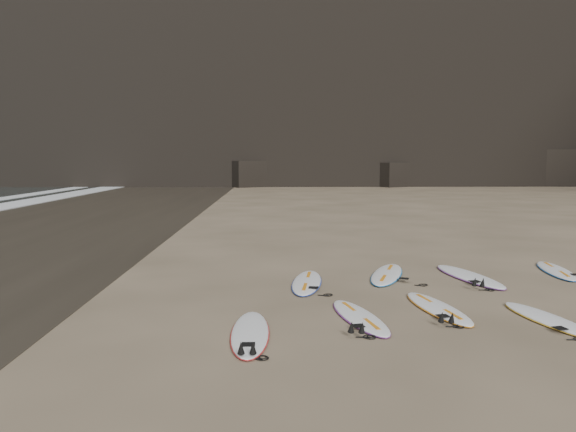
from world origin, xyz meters
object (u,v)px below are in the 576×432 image
Objects in this scene: surfboard_2 at (438,308)px; surfboard_8 at (556,270)px; surfboard_7 at (469,276)px; surfboard_1 at (360,317)px; surfboard_6 at (387,274)px; surfboard_0 at (250,332)px; surfboard_3 at (548,319)px; surfboard_5 at (307,282)px.

surfboard_2 is 4.99m from surfboard_8.
surfboard_8 is (2.30, 0.59, -0.01)m from surfboard_7.
surfboard_6 is at bearing 59.72° from surfboard_1.
surfboard_0 is 4.94m from surfboard_3.
surfboard_1 is 0.92× the size of surfboard_5.
surfboard_7 is 1.14× the size of surfboard_8.
surfboard_5 is (-3.81, 2.90, 0.00)m from surfboard_3.
surfboard_5 is at bearing -138.93° from surfboard_6.
surfboard_8 is (2.18, 3.98, 0.00)m from surfboard_3.
surfboard_5 is at bearing 131.49° from surfboard_3.
surfboard_5 is 1.04× the size of surfboard_8.
surfboard_0 is at bearing -151.15° from surfboard_7.
surfboard_7 is (4.78, 3.97, 0.01)m from surfboard_0.
surfboard_7 is (3.69, 0.49, 0.00)m from surfboard_5.
surfboard_0 is 0.91× the size of surfboard_6.
surfboard_1 is at bearing -134.46° from surfboard_8.
surfboard_6 is at bearing 106.37° from surfboard_3.
surfboard_7 reaches higher than surfboard_0.
surfboard_8 is (4.10, 0.31, -0.00)m from surfboard_6.
surfboard_5 is (1.09, 3.48, 0.00)m from surfboard_0.
surfboard_2 is at bearing 143.89° from surfboard_3.
surfboard_3 is 3.39m from surfboard_7.
surfboard_5 reaches higher than surfboard_8.
surfboard_6 reaches higher than surfboard_8.
surfboard_1 is 3.64m from surfboard_6.
surfboard_3 is at bearing -108.61° from surfboard_8.
surfboard_6 is (1.17, 3.44, 0.01)m from surfboard_1.
surfboard_0 is 8.42m from surfboard_8.
surfboard_2 is 0.87× the size of surfboard_7.
surfboard_2 is at bearing -65.27° from surfboard_6.
surfboard_2 is at bearing -36.64° from surfboard_5.
surfboard_1 is 2.76m from surfboard_5.
surfboard_6 is (-1.92, 3.67, 0.01)m from surfboard_3.
surfboard_5 is 3.72m from surfboard_7.
surfboard_2 reaches higher than surfboard_1.
surfboard_2 is 3.04m from surfboard_7.
surfboard_2 and surfboard_8 have the same top height.
surfboard_1 is at bearing 164.53° from surfboard_3.
surfboard_8 is at bearing 49.97° from surfboard_3.
surfboard_7 is at bearing 9.94° from surfboard_6.
surfboard_7 is 2.37m from surfboard_8.
surfboard_6 reaches higher than surfboard_0.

